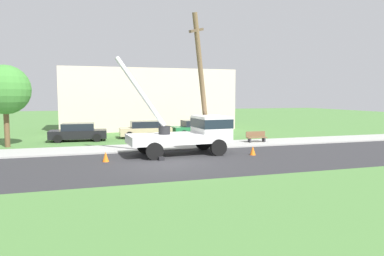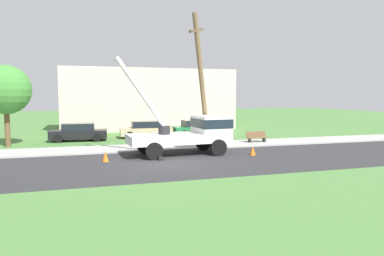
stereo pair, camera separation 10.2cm
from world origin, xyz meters
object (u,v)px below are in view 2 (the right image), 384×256
leaning_utility_pole (202,82)px  parked_sedan_black (79,132)px  traffic_cone_ahead (253,151)px  parked_sedan_tan (146,129)px  traffic_cone_behind (105,157)px  roadside_tree_near (6,90)px  utility_truck (192,131)px  park_bench (257,137)px  parked_sedan_green (197,128)px

leaning_utility_pole → parked_sedan_black: (-7.89, 7.47, -3.82)m
parked_sedan_black → traffic_cone_ahead: bearing=-44.9°
leaning_utility_pole → parked_sedan_tan: size_ratio=1.98×
traffic_cone_behind → roadside_tree_near: 10.65m
utility_truck → park_bench: size_ratio=4.31×
parked_sedan_black → parked_sedan_green: bearing=3.4°
traffic_cone_ahead → parked_sedan_green: parked_sedan_green is taller
utility_truck → parked_sedan_black: bearing=128.3°
traffic_cone_behind → parked_sedan_black: 9.95m
utility_truck → parked_sedan_black: utility_truck is taller
leaning_utility_pole → traffic_cone_ahead: bearing=-49.0°
traffic_cone_ahead → park_bench: 5.50m
parked_sedan_black → park_bench: (12.98, -5.44, -0.25)m
park_bench → roadside_tree_near: (-17.72, 3.37, 3.55)m
traffic_cone_ahead → traffic_cone_behind: size_ratio=1.00×
parked_sedan_green → park_bench: (2.87, -6.03, -0.25)m
parked_sedan_green → parked_sedan_tan: bearing=178.4°
leaning_utility_pole → parked_sedan_tan: leaning_utility_pole is taller
leaning_utility_pole → traffic_cone_behind: bearing=-159.7°
traffic_cone_ahead → roadside_tree_near: roadside_tree_near is taller
traffic_cone_behind → parked_sedan_green: size_ratio=0.13×
parked_sedan_tan → roadside_tree_near: roadside_tree_near is taller
utility_truck → leaning_utility_pole: (1.04, 1.20, 3.12)m
utility_truck → parked_sedan_black: 11.08m
traffic_cone_behind → park_bench: park_bench is taller
utility_truck → parked_sedan_green: (3.27, 9.27, -0.70)m
leaning_utility_pole → park_bench: size_ratio=5.51×
traffic_cone_ahead → parked_sedan_black: 14.49m
utility_truck → traffic_cone_ahead: (3.42, -1.54, -1.13)m
traffic_cone_behind → parked_sedan_green: bearing=50.5°
traffic_cone_behind → roadside_tree_near: roadside_tree_near is taller
leaning_utility_pole → traffic_cone_ahead: (2.38, -2.74, -4.25)m
utility_truck → park_bench: utility_truck is taller
utility_truck → traffic_cone_behind: bearing=-167.9°
traffic_cone_behind → parked_sedan_green: 13.49m
leaning_utility_pole → park_bench: 6.83m
parked_sedan_black → utility_truck: bearing=-51.7°
parked_sedan_tan → utility_truck: bearing=-82.0°
parked_sedan_black → parked_sedan_green: size_ratio=1.00×
traffic_cone_ahead → parked_sedan_tan: 11.92m
parked_sedan_tan → leaning_utility_pole: bearing=-74.0°
traffic_cone_ahead → parked_sedan_green: bearing=90.8°
utility_truck → traffic_cone_behind: utility_truck is taller
traffic_cone_ahead → parked_sedan_tan: parked_sedan_tan is taller
traffic_cone_behind → parked_sedan_black: parked_sedan_black is taller
parked_sedan_tan → park_bench: size_ratio=2.79×
leaning_utility_pole → parked_sedan_green: 9.20m
parked_sedan_tan → parked_sedan_black: bearing=-172.6°
leaning_utility_pole → parked_sedan_black: 11.52m
parked_sedan_green → roadside_tree_near: bearing=-169.8°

